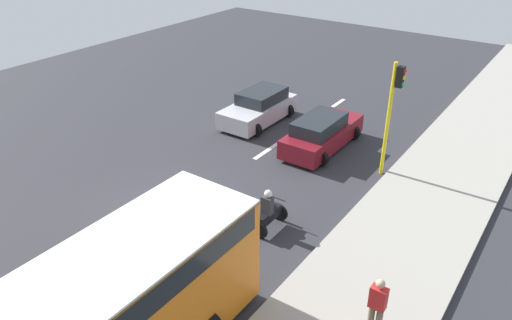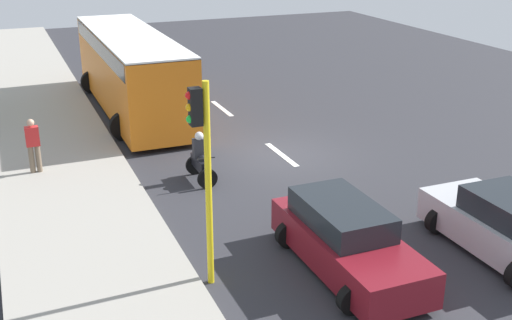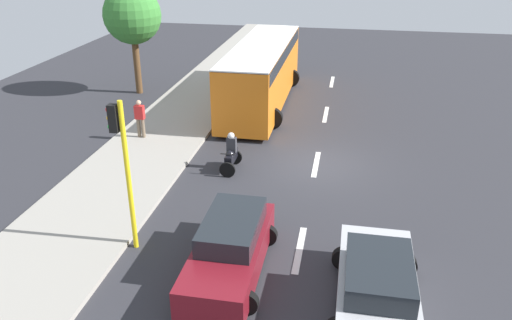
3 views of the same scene
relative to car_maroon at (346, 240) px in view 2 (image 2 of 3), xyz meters
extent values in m
cube|color=#2D2D33|center=(-1.75, -7.33, -0.76)|extent=(40.00, 60.00, 0.10)
cube|color=#9E998E|center=(5.25, -7.33, -0.64)|extent=(4.00, 60.00, 0.15)
cube|color=white|center=(-1.75, -19.33, -0.71)|extent=(0.20, 2.40, 0.01)
cube|color=white|center=(-1.75, -13.33, -0.71)|extent=(0.20, 2.40, 0.01)
cube|color=white|center=(-1.75, -7.33, -0.71)|extent=(0.20, 2.40, 0.01)
cube|color=white|center=(-1.75, -1.33, -0.71)|extent=(0.20, 2.40, 0.01)
cube|color=maroon|center=(0.00, 0.09, -0.15)|extent=(1.73, 4.57, 0.80)
cube|color=#1E2328|center=(0.00, -0.28, 0.53)|extent=(1.45, 2.56, 0.56)
cylinder|color=black|center=(-0.75, 1.60, -0.39)|extent=(0.64, 0.22, 0.64)
cylinder|color=black|center=(0.75, 1.60, -0.39)|extent=(0.64, 0.22, 0.64)
cylinder|color=black|center=(-0.75, -1.42, -0.39)|extent=(0.64, 0.22, 0.64)
cylinder|color=black|center=(0.75, -1.42, -0.39)|extent=(0.64, 0.22, 0.64)
cube|color=#B7B7BC|center=(-3.84, 0.72, -0.15)|extent=(1.85, 4.22, 0.80)
cylinder|color=black|center=(-3.02, -0.67, -0.39)|extent=(0.64, 0.22, 0.64)
cylinder|color=black|center=(-4.66, -0.67, -0.39)|extent=(0.64, 0.22, 0.64)
cube|color=orange|center=(1.71, -14.44, 0.94)|extent=(2.50, 11.00, 2.90)
cube|color=black|center=(1.71, -14.44, 2.04)|extent=(2.52, 10.56, 0.60)
cube|color=white|center=(1.71, -14.44, 2.41)|extent=(2.50, 11.00, 0.08)
cylinder|color=black|center=(0.61, -10.92, -0.21)|extent=(1.00, 0.30, 1.00)
cylinder|color=black|center=(2.81, -10.92, -0.21)|extent=(1.00, 0.30, 1.00)
cylinder|color=black|center=(0.61, -17.96, -0.21)|extent=(1.00, 0.30, 1.00)
cylinder|color=black|center=(2.81, -17.96, -0.21)|extent=(1.00, 0.30, 1.00)
cylinder|color=black|center=(1.43, -5.57, -0.41)|extent=(0.60, 0.10, 0.60)
cylinder|color=black|center=(1.43, -6.77, -0.41)|extent=(0.60, 0.10, 0.60)
cube|color=black|center=(1.43, -6.22, -0.16)|extent=(0.28, 1.10, 0.36)
sphere|color=black|center=(1.43, -6.02, 0.02)|extent=(0.32, 0.32, 0.32)
cylinder|color=black|center=(1.43, -5.67, 0.19)|extent=(0.55, 0.04, 0.04)
cube|color=#333338|center=(1.43, -6.32, 0.29)|extent=(0.36, 0.24, 0.60)
sphere|color=silver|center=(1.43, -6.27, 0.69)|extent=(0.26, 0.26, 0.26)
cylinder|color=#72604C|center=(5.90, -8.43, -0.14)|extent=(0.16, 0.16, 0.85)
cylinder|color=#72604C|center=(6.10, -8.43, -0.14)|extent=(0.16, 0.16, 0.85)
cube|color=red|center=(6.00, -8.43, 0.59)|extent=(0.40, 0.24, 0.60)
sphere|color=tan|center=(6.00, -8.43, 1.02)|extent=(0.22, 0.22, 0.22)
cylinder|color=yellow|center=(3.00, -0.59, 1.54)|extent=(0.14, 0.14, 4.50)
cube|color=black|center=(3.22, -0.59, 3.29)|extent=(0.24, 0.24, 0.76)
sphere|color=red|center=(3.34, -0.59, 3.53)|extent=(0.16, 0.16, 0.16)
sphere|color=#F2A50C|center=(3.34, -0.59, 3.29)|extent=(0.16, 0.16, 0.16)
sphere|color=green|center=(3.34, -0.59, 3.05)|extent=(0.16, 0.16, 0.16)
camera|label=1|loc=(8.53, -17.03, 8.84)|focal=34.06mm
camera|label=2|loc=(6.71, 11.05, 6.76)|focal=45.09mm
camera|label=3|loc=(-2.83, 11.22, 7.90)|focal=36.00mm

